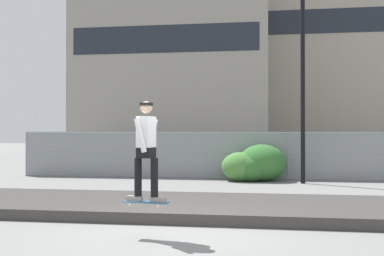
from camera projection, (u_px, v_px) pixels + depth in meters
The scene contains 12 objects.
ground_plane at pixel (167, 234), 8.45m from camera, with size 120.00×120.00×0.00m, color slate.
gravel_berm at pixel (188, 206), 10.77m from camera, with size 11.85×3.32×0.24m, color #3D3A38.
skateboard at pixel (146, 202), 8.05m from camera, with size 0.82×0.33×0.07m.
skater at pixel (146, 145), 8.06m from camera, with size 0.73×0.61×1.74m.
chain_fence at pixel (218, 155), 18.12m from camera, with size 16.08×0.06×1.85m.
street_lamp at pixel (303, 63), 16.63m from camera, with size 0.44×0.44×6.97m.
parked_car_near at pixel (168, 154), 21.41m from camera, with size 4.43×2.01×1.66m.
library_building at pixel (177, 70), 48.49m from camera, with size 18.65×13.25×16.51m.
office_block at pixel (333, 57), 54.17m from camera, with size 24.47×14.62×21.14m.
shrub_left at pixel (240, 167), 17.33m from camera, with size 1.41×1.15×1.09m.
shrub_center at pixel (251, 168), 17.24m from camera, with size 1.34×1.10×1.04m.
shrub_right at pixel (262, 163), 17.41m from camera, with size 1.78×1.46×1.38m.
Camera 1 is at (1.72, -8.30, 1.86)m, focal length 43.48 mm.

